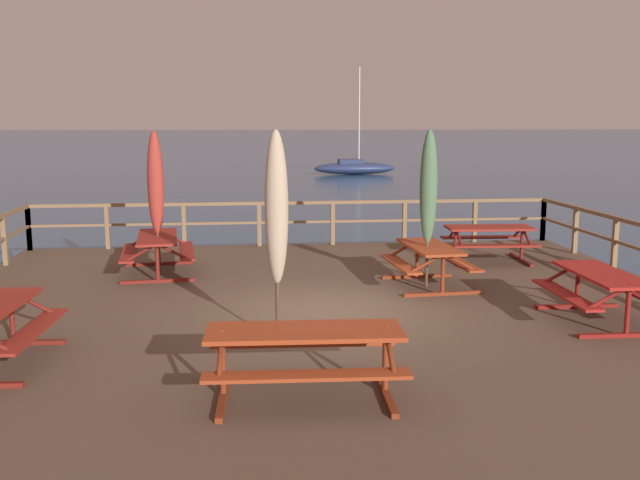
% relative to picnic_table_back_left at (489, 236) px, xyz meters
% --- Properties ---
extents(ground_plane, '(600.00, 600.00, 0.00)m').
position_rel_picnic_table_back_left_xyz_m(ground_plane, '(-4.00, -3.69, -1.44)').
color(ground_plane, navy).
extents(wooden_deck, '(12.94, 12.68, 0.88)m').
position_rel_picnic_table_back_left_xyz_m(wooden_deck, '(-4.00, -3.69, -1.00)').
color(wooden_deck, brown).
rests_on(wooden_deck, ground).
extents(railing_waterside_far, '(12.74, 0.10, 1.09)m').
position_rel_picnic_table_back_left_xyz_m(railing_waterside_far, '(-4.00, 2.50, 0.19)').
color(railing_waterside_far, brown).
rests_on(railing_waterside_far, wooden_deck).
extents(picnic_table_back_left, '(1.90, 1.50, 0.78)m').
position_rel_picnic_table_back_left_xyz_m(picnic_table_back_left, '(0.00, 0.00, 0.00)').
color(picnic_table_back_left, maroon).
rests_on(picnic_table_back_left, wooden_deck).
extents(picnic_table_front_right, '(1.52, 1.90, 0.78)m').
position_rel_picnic_table_back_left_xyz_m(picnic_table_front_right, '(-1.90, -2.18, -0.00)').
color(picnic_table_front_right, '#993819').
rests_on(picnic_table_front_right, wooden_deck).
extents(picnic_table_back_right, '(1.59, 2.19, 0.78)m').
position_rel_picnic_table_back_left_xyz_m(picnic_table_back_right, '(-7.01, -0.47, 0.01)').
color(picnic_table_back_right, maroon).
rests_on(picnic_table_back_right, wooden_deck).
extents(picnic_table_mid_left, '(2.23, 1.50, 0.78)m').
position_rel_picnic_table_back_left_xyz_m(picnic_table_mid_left, '(-4.68, -7.25, 0.01)').
color(picnic_table_mid_left, '#993819').
rests_on(picnic_table_mid_left, wooden_deck).
extents(picnic_table_front_left, '(1.45, 1.99, 0.78)m').
position_rel_picnic_table_back_left_xyz_m(picnic_table_front_left, '(0.07, -4.78, 0.00)').
color(picnic_table_front_left, maroon).
rests_on(picnic_table_front_left, wooden_deck).
extents(patio_umbrella_short_front, '(0.32, 0.32, 2.92)m').
position_rel_picnic_table_back_left_xyz_m(patio_umbrella_short_front, '(-4.87, -5.23, 1.30)').
color(patio_umbrella_short_front, '#4C3828').
rests_on(patio_umbrella_short_front, wooden_deck).
extents(patio_umbrella_tall_mid_right, '(0.32, 0.32, 2.88)m').
position_rel_picnic_table_back_left_xyz_m(patio_umbrella_tall_mid_right, '(-1.96, -2.21, 1.28)').
color(patio_umbrella_tall_mid_right, '#4C3828').
rests_on(patio_umbrella_tall_mid_right, wooden_deck).
extents(patio_umbrella_tall_back_left, '(0.32, 0.32, 2.84)m').
position_rel_picnic_table_back_left_xyz_m(patio_umbrella_tall_back_left, '(-7.00, -0.52, 1.25)').
color(patio_umbrella_tall_back_left, '#4C3828').
rests_on(patio_umbrella_tall_back_left, wooden_deck).
extents(sailboat_distant, '(6.01, 1.72, 7.72)m').
position_rel_picnic_table_back_left_xyz_m(sailboat_distant, '(3.05, 37.26, -0.92)').
color(sailboat_distant, navy).
rests_on(sailboat_distant, ground).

